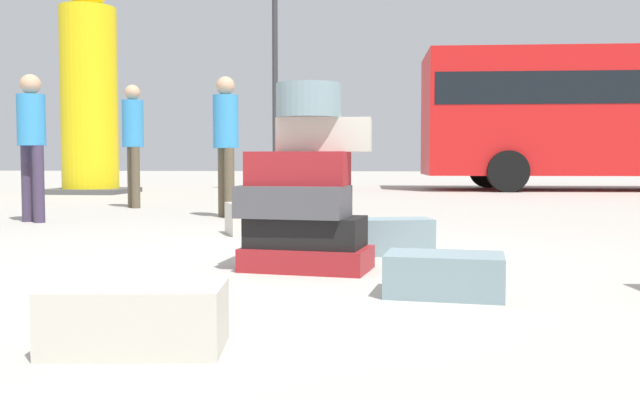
# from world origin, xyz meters

# --- Properties ---
(ground_plane) EXTENTS (80.00, 80.00, 0.00)m
(ground_plane) POSITION_xyz_m (0.00, 0.00, 0.00)
(ground_plane) COLOR #ADA89E
(suitcase_tower) EXTENTS (0.85, 0.62, 1.16)m
(suitcase_tower) POSITION_xyz_m (0.26, 0.17, 0.50)
(suitcase_tower) COLOR maroon
(suitcase_tower) RESTS_ON ground
(suitcase_slate_upright_blue) EXTENTS (0.62, 0.42, 0.21)m
(suitcase_slate_upright_blue) POSITION_xyz_m (1.07, -0.60, 0.11)
(suitcase_slate_upright_blue) COLOR gray
(suitcase_slate_upright_blue) RESTS_ON ground
(suitcase_slate_left_side) EXTENTS (0.83, 0.48, 0.26)m
(suitcase_slate_left_side) POSITION_xyz_m (0.69, 0.90, 0.13)
(suitcase_slate_left_side) COLOR gray
(suitcase_slate_left_side) RESTS_ON ground
(suitcase_cream_white_trunk) EXTENTS (0.66, 0.41, 0.24)m
(suitcase_cream_white_trunk) POSITION_xyz_m (-0.08, -1.74, 0.12)
(suitcase_cream_white_trunk) COLOR beige
(suitcase_cream_white_trunk) RESTS_ON ground
(suitcase_cream_right_side) EXTENTS (0.81, 0.67, 0.29)m
(suitcase_cream_right_side) POSITION_xyz_m (-0.39, 2.17, 0.15)
(suitcase_cream_right_side) COLOR beige
(suitcase_cream_right_side) RESTS_ON ground
(person_bearded_onlooker) EXTENTS (0.31, 0.30, 1.62)m
(person_bearded_onlooker) POSITION_xyz_m (-3.19, 3.07, 0.97)
(person_bearded_onlooker) COLOR #3F334C
(person_bearded_onlooker) RESTS_ON ground
(person_tourist_with_camera) EXTENTS (0.30, 0.30, 1.76)m
(person_tourist_with_camera) POSITION_xyz_m (-2.99, 5.43, 1.06)
(person_tourist_with_camera) COLOR brown
(person_tourist_with_camera) RESTS_ON ground
(person_passerby_in_red) EXTENTS (0.30, 0.30, 1.67)m
(person_passerby_in_red) POSITION_xyz_m (-1.23, 3.92, 1.00)
(person_passerby_in_red) COLOR brown
(person_passerby_in_red) RESTS_ON ground
(yellow_dummy_statue) EXTENTS (1.61, 1.61, 4.73)m
(yellow_dummy_statue) POSITION_xyz_m (-5.61, 9.62, 2.12)
(yellow_dummy_statue) COLOR yellow
(yellow_dummy_statue) RESTS_ON ground
(parked_bus) EXTENTS (9.69, 3.11, 3.15)m
(parked_bus) POSITION_xyz_m (6.16, 12.52, 1.83)
(parked_bus) COLOR red
(parked_bus) RESTS_ON ground
(lamp_post) EXTENTS (0.36, 0.36, 5.73)m
(lamp_post) POSITION_xyz_m (-1.89, 10.69, 3.78)
(lamp_post) COLOR #333338
(lamp_post) RESTS_ON ground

